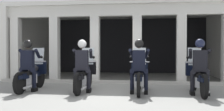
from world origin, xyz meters
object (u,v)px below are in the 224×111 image
(motorcycle_center_left, at_px, (85,75))
(motorcycle_far_right, at_px, (198,76))
(motorcycle_far_left, at_px, (32,74))
(police_officer_far_left, at_px, (28,61))
(police_officer_center_right, at_px, (139,62))
(police_officer_center_left, at_px, (82,61))
(motorcycle_center_right, at_px, (139,76))
(police_officer_far_right, at_px, (200,62))

(motorcycle_center_left, relative_size, motorcycle_far_right, 1.00)
(motorcycle_far_left, bearing_deg, police_officer_far_left, -99.71)
(police_officer_far_left, xyz_separation_m, police_officer_center_right, (3.39, 0.01, 0.00))
(police_officer_center_left, relative_size, police_officer_center_right, 1.00)
(police_officer_center_left, distance_m, motorcycle_center_right, 1.77)
(motorcycle_far_right, bearing_deg, police_officer_far_right, -92.07)
(motorcycle_far_left, height_order, motorcycle_center_right, same)
(motorcycle_far_left, relative_size, police_officer_far_left, 1.29)
(police_officer_far_left, relative_size, police_officer_center_right, 1.00)
(motorcycle_center_right, xyz_separation_m, motorcycle_far_right, (1.69, -0.02, 0.00))
(motorcycle_center_left, relative_size, police_officer_center_right, 1.29)
(police_officer_far_left, bearing_deg, motorcycle_far_right, -6.45)
(motorcycle_center_left, distance_m, motorcycle_center_right, 1.69)
(motorcycle_center_left, distance_m, police_officer_center_right, 1.78)
(police_officer_center_left, distance_m, police_officer_center_right, 1.69)
(motorcycle_center_left, distance_m, motorcycle_far_right, 3.39)
(police_officer_far_left, xyz_separation_m, motorcycle_far_right, (5.08, 0.27, -0.44))
(motorcycle_center_right, distance_m, police_officer_far_right, 1.77)
(motorcycle_far_left, relative_size, police_officer_far_right, 1.29)
(police_officer_far_left, xyz_separation_m, police_officer_center_left, (1.69, 0.04, 0.00))
(police_officer_far_left, distance_m, motorcycle_far_right, 5.11)
(motorcycle_far_right, bearing_deg, motorcycle_center_right, 177.40)
(police_officer_center_left, bearing_deg, motorcycle_far_right, -7.08)
(police_officer_far_left, height_order, police_officer_center_left, same)
(motorcycle_far_left, bearing_deg, motorcycle_far_right, -9.65)
(motorcycle_center_right, bearing_deg, police_officer_far_right, -18.87)
(police_officer_center_left, relative_size, motorcycle_center_right, 0.78)
(police_officer_center_right, height_order, police_officer_far_right, same)
(motorcycle_far_left, xyz_separation_m, police_officer_center_right, (3.38, -0.28, 0.44))
(motorcycle_far_right, xyz_separation_m, police_officer_far_right, (-0.00, -0.28, 0.44))
(police_officer_far_left, relative_size, motorcycle_far_right, 0.78)
(police_officer_center_left, bearing_deg, police_officer_center_right, -12.08)
(motorcycle_center_left, xyz_separation_m, police_officer_center_left, (-0.00, -0.28, 0.44))
(motorcycle_far_left, distance_m, motorcycle_center_left, 1.69)
(motorcycle_center_right, height_order, police_officer_center_right, police_officer_center_right)
(motorcycle_center_left, distance_m, police_officer_center_left, 0.52)
(police_officer_far_left, height_order, motorcycle_far_right, police_officer_far_left)
(motorcycle_center_left, distance_m, police_officer_far_right, 3.43)
(motorcycle_far_left, xyz_separation_m, motorcycle_far_right, (5.08, -0.02, 0.00))
(motorcycle_center_left, xyz_separation_m, police_officer_center_right, (1.69, -0.32, 0.44))
(motorcycle_far_left, height_order, police_officer_far_right, police_officer_far_right)
(police_officer_center_right, distance_m, police_officer_far_right, 1.69)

